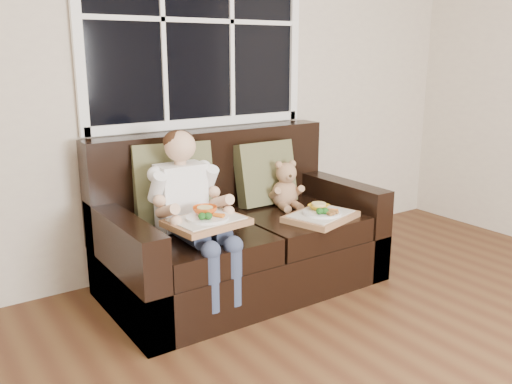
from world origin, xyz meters
TOP-DOWN VIEW (x-y plane):
  - window_back at (-0.08, 2.48)m, footprint 1.62×0.04m
  - loveseat at (-0.08, 2.02)m, footprint 1.70×0.92m
  - pillow_left at (-0.44, 2.17)m, footprint 0.51×0.30m
  - pillow_right at (0.25, 2.17)m, footprint 0.42×0.19m
  - child at (-0.47, 1.90)m, footprint 0.40×0.60m
  - teddy_bear at (0.31, 2.03)m, footprint 0.22×0.26m
  - tray_left at (-0.46, 1.72)m, footprint 0.44×0.36m
  - tray_right at (0.32, 1.67)m, footprint 0.50×0.43m

SIDE VIEW (x-z plane):
  - loveseat at x=-0.08m, z-range -0.17..0.79m
  - tray_right at x=0.32m, z-range 0.43..0.53m
  - tray_left at x=-0.46m, z-range 0.53..0.62m
  - teddy_bear at x=0.31m, z-range 0.42..0.74m
  - child at x=-0.47m, z-range 0.20..1.10m
  - pillow_right at x=0.25m, z-range 0.44..0.88m
  - pillow_left at x=-0.44m, z-range 0.44..0.93m
  - window_back at x=-0.08m, z-range 0.96..2.33m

